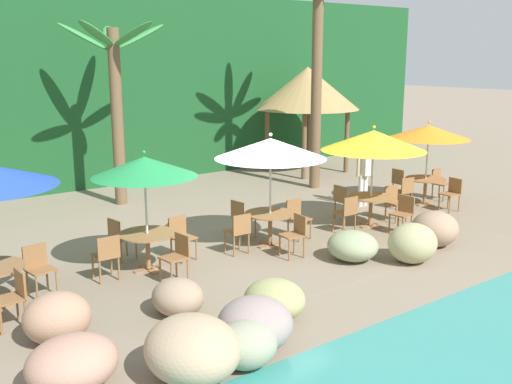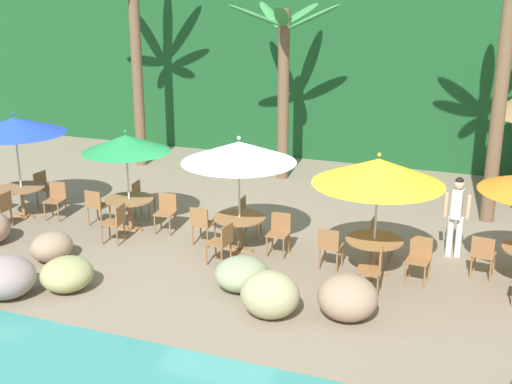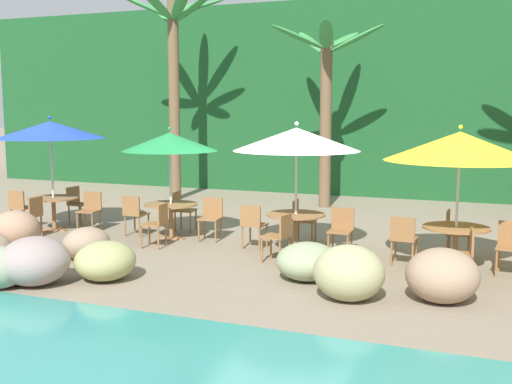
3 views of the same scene
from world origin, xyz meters
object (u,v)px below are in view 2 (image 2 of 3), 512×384
chair_white_seaward (279,231)px  palm_tree_third (506,35)px  waiter_in_white (457,211)px  chair_white_left (202,223)px  umbrella_blue (14,126)px  umbrella_green (126,143)px  dining_table_blue (22,192)px  chair_yellow_left (330,245)px  umbrella_yellow (378,171)px  palm_tree_nearest (136,27)px  chair_blue_seaward (56,198)px  dining_table_white (239,223)px  chair_orange_left (483,253)px  palm_tree_second (284,63)px  chair_white_right (222,241)px  chair_blue_right (2,207)px  dining_table_green (129,204)px  dining_table_yellow (374,245)px  chair_white_inland (247,214)px  chair_green_right (116,221)px  chair_yellow_inland (378,235)px  chair_green_inland (141,197)px  chair_yellow_seaward (419,256)px  chair_green_left (96,205)px  chair_green_seaward (166,210)px  umbrella_white (239,152)px

chair_white_seaward → palm_tree_third: size_ratio=0.14×
waiter_in_white → chair_white_left: bearing=-165.5°
umbrella_blue → umbrella_green: bearing=3.2°
chair_white_left → dining_table_blue: bearing=178.6°
umbrella_blue → chair_yellow_left: umbrella_blue is taller
umbrella_yellow → palm_tree_nearest: bearing=146.3°
chair_blue_seaward → umbrella_yellow: size_ratio=0.35×
umbrella_green → waiter_in_white: 7.18m
chair_white_seaward → umbrella_yellow: umbrella_yellow is taller
umbrella_green → dining_table_white: size_ratio=2.11×
chair_white_seaward → palm_tree_third: 6.60m
chair_orange_left → palm_tree_second: bearing=138.3°
chair_white_right → chair_yellow_left: 2.12m
chair_blue_right → umbrella_green: (2.75, 1.00, 1.51)m
dining_table_green → dining_table_yellow: bearing=-4.8°
chair_white_inland → chair_green_right: bearing=-149.6°
palm_tree_second → chair_yellow_inland: bearing=-52.6°
chair_green_inland → dining_table_yellow: 6.02m
chair_yellow_seaward → dining_table_green: bearing=175.9°
chair_blue_right → chair_white_right: (5.52, -0.08, 0.00)m
umbrella_green → chair_yellow_inland: (5.59, 0.37, -1.51)m
umbrella_blue → dining_table_white: umbrella_blue is taller
dining_table_blue → chair_white_inland: bearing=7.9°
chair_white_left → chair_orange_left: 5.71m
palm_tree_second → chair_blue_seaward: bearing=-126.9°
umbrella_green → chair_yellow_seaward: (6.53, -0.46, -1.51)m
chair_white_right → chair_white_inland: bearing=95.0°
chair_green_right → umbrella_yellow: bearing=3.8°
chair_green_left → chair_yellow_seaward: 7.40m
chair_green_left → chair_yellow_inland: (6.45, 0.44, 0.00)m
umbrella_green → chair_green_seaward: (0.83, 0.19, -1.51)m
chair_green_seaward → dining_table_yellow: bearing=-7.8°
chair_yellow_seaward → palm_tree_nearest: (-9.19, 5.55, 3.64)m
chair_white_left → palm_tree_third: palm_tree_third is taller
chair_white_seaward → chair_yellow_inland: same height
umbrella_blue → waiter_in_white: bearing=6.9°
chair_green_seaward → chair_white_seaward: bearing=-6.4°
dining_table_white → waiter_in_white: 4.44m
dining_table_white → chair_white_seaward: 0.86m
dining_table_blue → dining_table_white: 5.67m
umbrella_blue → chair_white_inland: bearing=7.9°
chair_green_left → chair_white_right: (3.63, -1.02, 0.00)m
umbrella_white → chair_yellow_left: 2.62m
umbrella_green → chair_white_left: bearing=-8.2°
umbrella_white → chair_green_right: bearing=-167.0°
chair_orange_left → palm_tree_second: palm_tree_second is taller
dining_table_blue → umbrella_white: 5.87m
umbrella_blue → palm_tree_second: (4.74, 5.42, 1.04)m
chair_orange_left → chair_green_right: bearing=-172.7°
chair_blue_right → chair_white_inland: 5.61m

